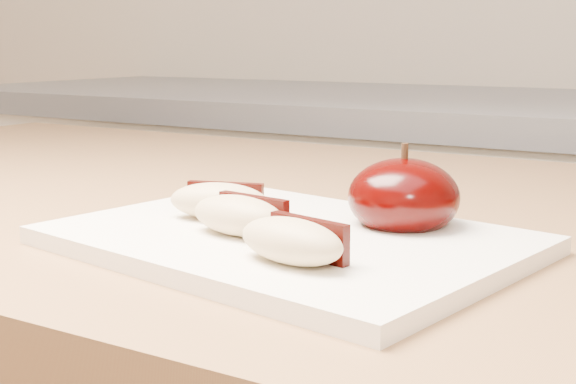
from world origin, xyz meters
The scene contains 5 objects.
cutting_board centered at (-0.06, 0.36, 0.91)m, with size 0.28×0.20×0.01m, color white.
apple_half centered at (-0.01, 0.41, 0.93)m, with size 0.09×0.09×0.06m.
apple_wedge_a centered at (-0.12, 0.36, 0.92)m, with size 0.07×0.05×0.02m.
apple_wedge_b centered at (-0.08, 0.33, 0.92)m, with size 0.07×0.04×0.02m.
apple_wedge_c centered at (-0.02, 0.30, 0.92)m, with size 0.07×0.05×0.02m.
Camera 1 is at (0.19, -0.06, 1.03)m, focal length 50.00 mm.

